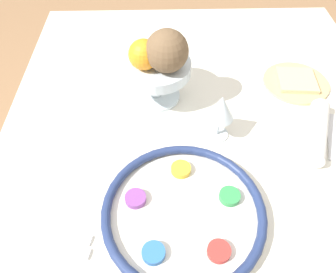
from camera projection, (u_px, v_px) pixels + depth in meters
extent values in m
plane|color=#99704C|center=(192.00, 268.00, 1.35)|extent=(8.00, 8.00, 0.00)
cube|color=silver|center=(198.00, 228.00, 1.06)|extent=(1.43, 1.05, 0.74)
cylinder|color=silver|center=(183.00, 214.00, 0.68)|extent=(0.34, 0.34, 0.01)
torus|color=navy|center=(184.00, 211.00, 0.67)|extent=(0.34, 0.34, 0.02)
cylinder|color=gold|center=(181.00, 169.00, 0.74)|extent=(0.05, 0.05, 0.01)
cylinder|color=#844299|center=(136.00, 198.00, 0.69)|extent=(0.05, 0.05, 0.01)
cylinder|color=#2D6BB7|center=(153.00, 253.00, 0.62)|extent=(0.05, 0.05, 0.01)
cylinder|color=red|center=(219.00, 251.00, 0.62)|extent=(0.05, 0.05, 0.01)
cylinder|color=#33934C|center=(230.00, 196.00, 0.70)|extent=(0.05, 0.05, 0.01)
cylinder|color=silver|center=(217.00, 134.00, 0.83)|extent=(0.06, 0.06, 0.00)
cylinder|color=silver|center=(218.00, 125.00, 0.81)|extent=(0.01, 0.01, 0.06)
cone|color=silver|center=(221.00, 107.00, 0.76)|extent=(0.07, 0.07, 0.06)
cylinder|color=silver|center=(157.00, 96.00, 0.93)|extent=(0.13, 0.13, 0.01)
cylinder|color=silver|center=(156.00, 84.00, 0.89)|extent=(0.03, 0.03, 0.08)
cylinder|color=silver|center=(156.00, 67.00, 0.85)|extent=(0.19, 0.19, 0.03)
sphere|color=orange|center=(144.00, 55.00, 0.80)|extent=(0.08, 0.08, 0.08)
sphere|color=brown|center=(167.00, 51.00, 0.78)|extent=(0.11, 0.11, 0.11)
cylinder|color=tan|center=(296.00, 83.00, 0.96)|extent=(0.19, 0.19, 0.01)
cube|color=#D1B784|center=(297.00, 80.00, 0.95)|extent=(0.12, 0.12, 0.01)
cylinder|color=white|center=(317.00, 132.00, 0.81)|extent=(0.20, 0.12, 0.05)
cube|color=silver|center=(46.00, 248.00, 0.64)|extent=(0.05, 0.18, 0.01)
cube|color=silver|center=(49.00, 233.00, 0.66)|extent=(0.06, 0.18, 0.01)
cube|color=silver|center=(332.00, 136.00, 0.83)|extent=(0.16, 0.07, 0.01)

